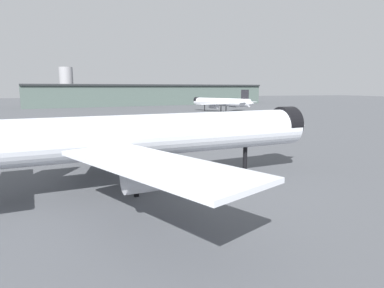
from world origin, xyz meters
TOP-DOWN VIEW (x-y plane):
  - ground at (0.00, 0.00)m, footprint 900.00×900.00m
  - airliner_near_gate at (-3.36, -0.81)m, footprint 57.37×52.03m
  - airliner_far_taxiway at (66.96, 129.34)m, footprint 36.63×40.84m
  - terminal_building at (46.94, 220.32)m, footprint 192.35×53.50m

SIDE VIEW (x-z plane):
  - ground at x=0.00m, z-range 0.00..0.00m
  - airliner_far_taxiway at x=66.96m, z-range -0.75..11.88m
  - airliner_near_gate at x=-3.36m, z-range -0.98..15.47m
  - terminal_building at x=46.94m, z-range -5.66..22.26m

